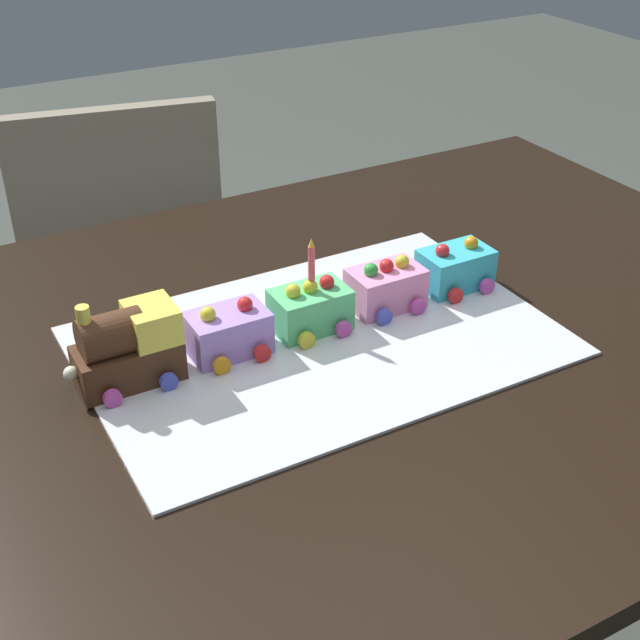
{
  "coord_description": "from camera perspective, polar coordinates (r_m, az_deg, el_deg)",
  "views": [
    {
      "loc": [
        -0.5,
        -0.82,
        1.36
      ],
      "look_at": [
        -0.04,
        0.01,
        0.77
      ],
      "focal_mm": 48.51,
      "sensor_mm": 36.0,
      "label": 1
    }
  ],
  "objects": [
    {
      "name": "chair",
      "position": [
        1.92,
        -12.83,
        3.41
      ],
      "size": [
        0.47,
        0.47,
        0.86
      ],
      "rotation": [
        0.0,
        0.0,
        2.95
      ],
      "color": "gray",
      "rests_on": "ground"
    },
    {
      "name": "cake_car_flatbed_turquoise",
      "position": [
        1.25,
        8.9,
        3.42
      ],
      "size": [
        0.1,
        0.08,
        0.07
      ],
      "color": "#38B7C6",
      "rests_on": "cake_board"
    },
    {
      "name": "cake_locomotive",
      "position": [
        1.05,
        -12.57,
        -1.77
      ],
      "size": [
        0.14,
        0.08,
        0.12
      ],
      "color": "#472816",
      "rests_on": "cake_board"
    },
    {
      "name": "cake_car_caboose_bubblegum",
      "position": [
        1.19,
        4.35,
        2.18
      ],
      "size": [
        0.1,
        0.08,
        0.07
      ],
      "color": "pink",
      "rests_on": "cake_board"
    },
    {
      "name": "cake_car_hopper_mint_green",
      "position": [
        1.14,
        -0.65,
        0.77
      ],
      "size": [
        0.1,
        0.08,
        0.07
      ],
      "color": "#59CC7A",
      "rests_on": "cake_board"
    },
    {
      "name": "cake_car_tanker_lavender",
      "position": [
        1.09,
        -6.08,
        -0.8
      ],
      "size": [
        0.1,
        0.08,
        0.07
      ],
      "color": "#AD84E0",
      "rests_on": "cake_board"
    },
    {
      "name": "dining_table",
      "position": [
        1.2,
        2.01,
        -5.38
      ],
      "size": [
        1.4,
        1.0,
        0.74
      ],
      "color": "black",
      "rests_on": "ground"
    },
    {
      "name": "cake_board",
      "position": [
        1.13,
        -0.0,
        -1.39
      ],
      "size": [
        0.6,
        0.4,
        0.0
      ],
      "primitive_type": "cube",
      "color": "silver",
      "rests_on": "dining_table"
    },
    {
      "name": "birthday_candle",
      "position": [
        1.1,
        -0.57,
        3.99
      ],
      "size": [
        0.01,
        0.01,
        0.06
      ],
      "color": "#F24C59",
      "rests_on": "cake_car_hopper_mint_green"
    }
  ]
}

